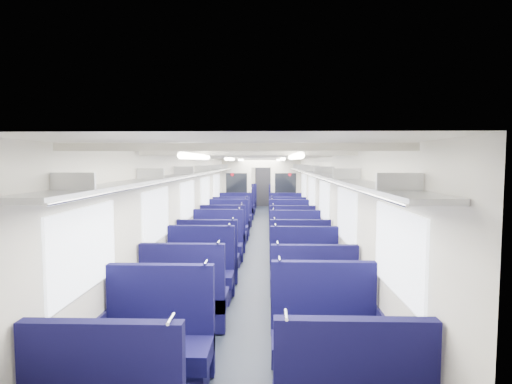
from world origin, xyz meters
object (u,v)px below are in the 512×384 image
(seat_6, at_px, (200,277))
(seat_22, at_px, (241,207))
(seat_17, at_px, (287,223))
(seat_18, at_px, (235,217))
(seat_14, at_px, (229,229))
(seat_24, at_px, (243,204))
(bulkhead, at_px, (261,189))
(seat_23, at_px, (282,207))
(seat_12, at_px, (224,237))
(seat_11, at_px, (295,249))
(seat_27, at_px, (281,202))
(seat_16, at_px, (232,223))
(seat_7, at_px, (305,279))
(seat_8, at_px, (209,262))
(seat_9, at_px, (299,262))
(seat_20, at_px, (239,210))
(seat_15, at_px, (289,230))
(seat_5, at_px, (313,304))
(end_door, at_px, (263,186))
(seat_10, at_px, (218,247))
(seat_19, at_px, (285,217))
(seat_21, at_px, (283,210))
(seat_4, at_px, (185,302))
(seat_13, at_px, (292,238))
(seat_3, at_px, (325,343))
(seat_26, at_px, (245,201))
(seat_2, at_px, (158,348))

(seat_6, distance_m, seat_22, 9.97)
(seat_17, height_order, seat_18, same)
(seat_14, height_order, seat_24, same)
(bulkhead, height_order, seat_23, bulkhead)
(seat_12, bearing_deg, seat_11, -37.68)
(seat_6, bearing_deg, seat_27, 82.26)
(seat_16, xyz_separation_m, seat_17, (1.66, 0.02, 0.00))
(seat_18, bearing_deg, seat_17, -37.82)
(seat_7, height_order, seat_22, same)
(seat_17, bearing_deg, seat_8, -109.52)
(seat_8, xyz_separation_m, seat_11, (1.66, 1.17, 0.00))
(seat_8, distance_m, seat_24, 10.30)
(seat_12, bearing_deg, seat_9, -55.13)
(seat_18, distance_m, seat_20, 1.96)
(seat_16, bearing_deg, seat_15, -32.65)
(seat_20, bearing_deg, seat_22, 90.00)
(seat_8, xyz_separation_m, seat_16, (0.00, 4.66, 0.00))
(seat_5, distance_m, seat_7, 1.12)
(seat_17, bearing_deg, seat_11, -90.00)
(end_door, bearing_deg, bulkhead, -90.00)
(seat_10, relative_size, seat_19, 1.00)
(seat_5, bearing_deg, seat_21, 90.00)
(end_door, relative_size, seat_23, 1.66)
(seat_14, xyz_separation_m, seat_21, (1.66, 4.21, 0.00))
(seat_4, bearing_deg, seat_20, 90.00)
(seat_14, distance_m, seat_19, 2.84)
(seat_14, bearing_deg, seat_11, -56.54)
(seat_11, bearing_deg, seat_23, 90.00)
(end_door, xyz_separation_m, seat_8, (-0.83, -12.72, -0.63))
(seat_8, distance_m, seat_22, 9.02)
(seat_12, height_order, seat_15, same)
(end_door, xyz_separation_m, seat_12, (-0.83, -10.27, -0.63))
(seat_7, xyz_separation_m, seat_9, (0.00, 1.06, 0.00))
(seat_9, bearing_deg, seat_19, 90.00)
(seat_20, relative_size, seat_27, 1.00)
(seat_10, relative_size, seat_11, 1.00)
(seat_14, distance_m, seat_23, 5.72)
(seat_13, relative_size, seat_14, 1.00)
(seat_3, xyz_separation_m, seat_7, (0.00, 2.25, 0.00))
(seat_18, relative_size, seat_26, 1.00)
(seat_13, relative_size, seat_24, 1.00)
(seat_11, xyz_separation_m, seat_17, (0.00, 3.51, 0.00))
(end_door, xyz_separation_m, seat_14, (-0.83, -9.04, -0.63))
(seat_2, bearing_deg, seat_17, 78.41)
(seat_11, bearing_deg, seat_21, 90.00)
(seat_3, relative_size, seat_17, 1.00)
(seat_15, xyz_separation_m, seat_24, (-1.66, 6.70, 0.00))
(seat_15, xyz_separation_m, seat_27, (0.00, 7.67, 0.00))
(seat_10, height_order, seat_11, same)
(end_door, bearing_deg, seat_9, -86.25)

